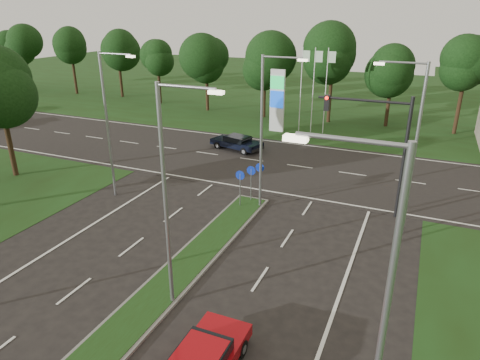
% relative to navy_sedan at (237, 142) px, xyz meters
% --- Properties ---
extents(verge_far, '(160.00, 50.00, 0.02)m').
position_rel_navy_sedan_xyz_m(verge_far, '(5.18, 29.01, -0.66)').
color(verge_far, '#1C3311').
rests_on(verge_far, ground).
extents(cross_road, '(160.00, 12.00, 0.02)m').
position_rel_navy_sedan_xyz_m(cross_road, '(5.18, -1.99, -0.66)').
color(cross_road, black).
rests_on(cross_road, ground).
extents(median_kerb, '(2.00, 26.00, 0.12)m').
position_rel_navy_sedan_xyz_m(median_kerb, '(5.18, -21.99, -0.60)').
color(median_kerb, slate).
rests_on(median_kerb, ground).
extents(streetlight_median_near, '(2.53, 0.22, 9.00)m').
position_rel_navy_sedan_xyz_m(streetlight_median_near, '(6.18, -19.99, 4.42)').
color(streetlight_median_near, gray).
rests_on(streetlight_median_near, ground).
extents(streetlight_median_far, '(2.53, 0.22, 9.00)m').
position_rel_navy_sedan_xyz_m(streetlight_median_far, '(6.18, -9.99, 4.42)').
color(streetlight_median_far, gray).
rests_on(streetlight_median_far, ground).
extents(streetlight_left_far, '(2.53, 0.22, 9.00)m').
position_rel_navy_sedan_xyz_m(streetlight_left_far, '(-3.12, -11.99, 4.42)').
color(streetlight_left_far, gray).
rests_on(streetlight_left_far, ground).
extents(streetlight_right_far, '(2.53, 0.22, 9.00)m').
position_rel_navy_sedan_xyz_m(streetlight_right_far, '(13.98, -9.99, 4.42)').
color(streetlight_right_far, gray).
rests_on(streetlight_right_far, ground).
extents(streetlight_right_near, '(2.53, 0.22, 9.00)m').
position_rel_navy_sedan_xyz_m(streetlight_right_near, '(13.98, -23.99, 4.42)').
color(streetlight_right_near, gray).
rests_on(streetlight_right_near, ground).
extents(traffic_signal, '(5.10, 0.42, 7.00)m').
position_rel_navy_sedan_xyz_m(traffic_signal, '(12.37, -7.99, 4.00)').
color(traffic_signal, black).
rests_on(traffic_signal, ground).
extents(median_signs, '(1.16, 1.76, 2.38)m').
position_rel_navy_sedan_xyz_m(median_signs, '(5.18, -9.59, 1.06)').
color(median_signs, gray).
rests_on(median_signs, ground).
extents(gas_pylon, '(5.80, 1.26, 8.00)m').
position_rel_navy_sedan_xyz_m(gas_pylon, '(1.39, 7.06, 2.54)').
color(gas_pylon, silver).
rests_on(gas_pylon, ground).
extents(treeline_far, '(6.00, 6.00, 9.90)m').
position_rel_navy_sedan_xyz_m(treeline_far, '(5.28, 13.94, 6.17)').
color(treeline_far, black).
rests_on(treeline_far, ground).
extents(navy_sedan, '(4.74, 2.81, 1.22)m').
position_rel_navy_sedan_xyz_m(navy_sedan, '(0.00, 0.00, 0.00)').
color(navy_sedan, black).
rests_on(navy_sedan, ground).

